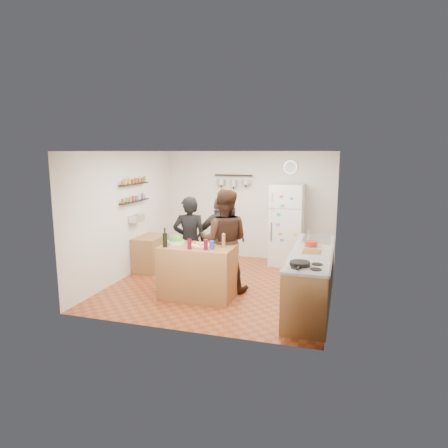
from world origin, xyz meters
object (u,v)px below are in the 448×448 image
(wine_bottle, at_px, (165,240))
(fridge, at_px, (287,225))
(wall_clock, at_px, (290,167))
(side_table, at_px, (151,253))
(person_back, at_px, (220,239))
(salt_canister, at_px, (212,245))
(counter_run, at_px, (311,278))
(prep_island, at_px, (198,272))
(person_center, at_px, (224,241))
(pepper_mill, at_px, (224,242))
(skillet, at_px, (300,264))
(person_left, at_px, (190,241))
(salad_bowl, at_px, (176,242))
(red_bowl, at_px, (311,244))

(wine_bottle, bearing_deg, fridge, 58.98)
(wall_clock, relative_size, side_table, 0.37)
(person_back, bearing_deg, fridge, -131.87)
(person_back, distance_m, side_table, 1.67)
(salt_canister, bearing_deg, counter_run, 12.28)
(wall_clock, bearing_deg, counter_run, -74.08)
(wine_bottle, xyz_separation_m, person_back, (0.56, 1.31, -0.22))
(prep_island, distance_m, wall_clock, 3.52)
(wall_clock, distance_m, side_table, 3.62)
(prep_island, distance_m, wine_bottle, 0.79)
(person_center, bearing_deg, salt_canister, 78.16)
(prep_island, bearing_deg, pepper_mill, 6.34)
(person_center, xyz_separation_m, skillet, (1.47, -1.19, 0.03))
(salt_canister, height_order, person_center, person_center)
(prep_island, height_order, salt_canister, salt_canister)
(person_back, bearing_deg, side_table, -9.22)
(person_left, xyz_separation_m, skillet, (2.16, -1.26, 0.10))
(person_left, relative_size, counter_run, 0.65)
(prep_island, relative_size, wall_clock, 4.17)
(counter_run, xyz_separation_m, fridge, (-0.75, 2.30, 0.45))
(wine_bottle, xyz_separation_m, pepper_mill, (0.95, 0.27, -0.02))
(skillet, bearing_deg, wall_clock, 100.31)
(pepper_mill, relative_size, skillet, 0.67)
(person_left, distance_m, wall_clock, 3.06)
(person_center, relative_size, skillet, 6.40)
(person_center, distance_m, side_table, 2.09)
(salad_bowl, bearing_deg, fridge, 57.60)
(counter_run, bearing_deg, person_left, 172.14)
(person_center, height_order, fridge, person_center)
(salt_canister, distance_m, side_table, 2.36)
(prep_island, relative_size, side_table, 1.56)
(prep_island, distance_m, salad_bowl, 0.64)
(prep_island, relative_size, counter_run, 0.48)
(person_left, bearing_deg, wine_bottle, 61.07)
(salt_canister, height_order, red_bowl, salt_canister)
(red_bowl, distance_m, side_table, 3.52)
(red_bowl, height_order, side_table, red_bowl)
(counter_run, bearing_deg, skillet, -96.05)
(red_bowl, bearing_deg, skillet, -92.35)
(person_left, relative_size, person_center, 0.92)
(salt_canister, bearing_deg, salad_bowl, 166.72)
(wall_clock, xyz_separation_m, side_table, (-2.69, -1.64, -1.78))
(pepper_mill, relative_size, person_back, 0.12)
(person_left, relative_size, skillet, 5.89)
(person_left, xyz_separation_m, person_back, (0.42, 0.55, -0.04))
(person_center, height_order, red_bowl, person_center)
(fridge, distance_m, wall_clock, 1.29)
(red_bowl, relative_size, side_table, 0.27)
(salad_bowl, relative_size, wall_clock, 0.99)
(person_back, bearing_deg, counter_run, 150.17)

